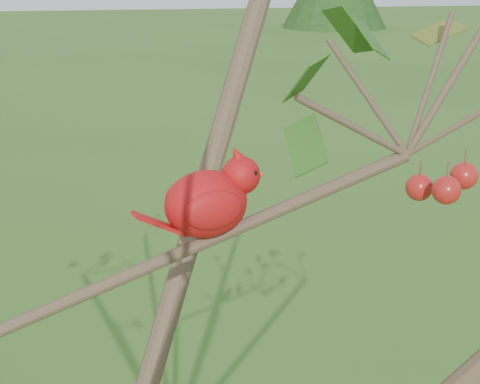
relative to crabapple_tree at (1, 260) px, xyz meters
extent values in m
sphere|color=#A91A17|center=(0.63, 0.10, 0.03)|extent=(0.04, 0.04, 0.04)
sphere|color=#A91A17|center=(0.57, 0.13, 0.01)|extent=(0.04, 0.04, 0.04)
sphere|color=#A91A17|center=(0.58, 0.06, 0.03)|extent=(0.04, 0.04, 0.04)
ellipsoid|color=red|center=(0.25, 0.10, 0.02)|extent=(0.13, 0.11, 0.09)
sphere|color=red|center=(0.30, 0.11, 0.05)|extent=(0.06, 0.06, 0.05)
cone|color=red|center=(0.30, 0.11, 0.08)|extent=(0.04, 0.04, 0.04)
cone|color=#D85914|center=(0.33, 0.12, 0.05)|extent=(0.03, 0.02, 0.02)
ellipsoid|color=black|center=(0.32, 0.11, 0.05)|extent=(0.02, 0.03, 0.03)
cube|color=red|center=(0.19, 0.08, 0.00)|extent=(0.07, 0.04, 0.04)
ellipsoid|color=red|center=(0.24, 0.13, 0.02)|extent=(0.08, 0.04, 0.05)
ellipsoid|color=red|center=(0.26, 0.06, 0.02)|extent=(0.08, 0.04, 0.05)
camera|label=1|loc=(0.12, -0.82, 0.33)|focal=55.00mm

